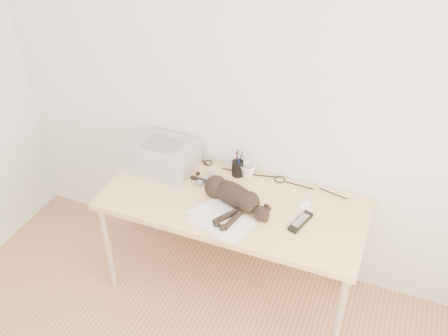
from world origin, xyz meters
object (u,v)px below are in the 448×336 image
at_px(mouse, 305,203).
at_px(cat, 230,195).
at_px(desk, 238,210).
at_px(mug, 248,171).
at_px(printer, 164,156).
at_px(pen_cup, 238,168).

bearing_deg(mouse, cat, -140.61).
relative_size(desk, cat, 2.65).
bearing_deg(desk, cat, -95.78).
bearing_deg(mug, printer, -169.70).
distance_m(printer, mouse, 0.97).
height_order(printer, mug, printer).
distance_m(mug, pen_cup, 0.07).
relative_size(desk, mug, 16.17).
bearing_deg(mug, desk, -88.93).
distance_m(pen_cup, mouse, 0.50).
bearing_deg(cat, mug, 108.07).
distance_m(cat, pen_cup, 0.29).
bearing_deg(pen_cup, desk, -68.25).
bearing_deg(cat, printer, -179.72).
xyz_separation_m(cat, pen_cup, (-0.06, 0.28, -0.01)).
xyz_separation_m(desk, mug, (-0.00, 0.18, 0.18)).
bearing_deg(pen_cup, mug, 5.47).
xyz_separation_m(printer, cat, (0.54, -0.19, -0.03)).
xyz_separation_m(printer, pen_cup, (0.48, 0.09, -0.03)).
distance_m(mug, mouse, 0.44).
distance_m(printer, mug, 0.56).
distance_m(printer, pen_cup, 0.49).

